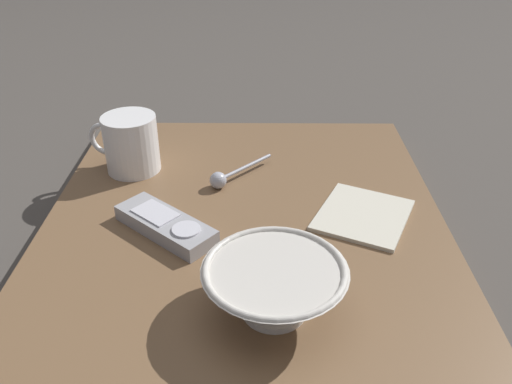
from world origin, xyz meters
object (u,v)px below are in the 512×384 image
object	(u,v)px
cereal_bowl	(274,286)
tv_remote_near	(166,225)
coffee_mug	(130,144)
teaspoon	(223,178)
folded_napkin	(363,215)

from	to	relation	value
cereal_bowl	tv_remote_near	distance (m)	0.22
cereal_bowl	coffee_mug	size ratio (longest dim) A/B	1.35
coffee_mug	teaspoon	distance (m)	0.17
cereal_bowl	coffee_mug	distance (m)	0.41
coffee_mug	tv_remote_near	bearing A→B (deg)	114.57
cereal_bowl	folded_napkin	size ratio (longest dim) A/B	0.93
teaspoon	folded_napkin	size ratio (longest dim) A/B	0.58
cereal_bowl	teaspoon	distance (m)	0.30
teaspoon	coffee_mug	bearing A→B (deg)	-18.99
coffee_mug	folded_napkin	distance (m)	0.40
cereal_bowl	coffee_mug	world-z (taller)	coffee_mug
tv_remote_near	cereal_bowl	bearing A→B (deg)	133.55
teaspoon	tv_remote_near	distance (m)	0.15
coffee_mug	tv_remote_near	xyz separation A→B (m)	(-0.08, 0.18, -0.04)
coffee_mug	folded_napkin	xyz separation A→B (m)	(-0.37, 0.14, -0.05)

